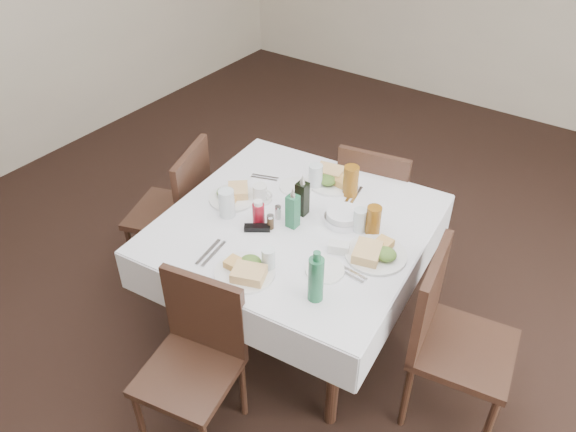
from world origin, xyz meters
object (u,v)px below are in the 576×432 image
(oil_cruet_green, at_px, (293,210))
(ketchup_bottle, at_px, (258,213))
(water_e, at_px, (360,220))
(dining_table, at_px, (296,234))
(chair_east, at_px, (447,331))
(green_bottle, at_px, (316,278))
(coffee_mug, at_px, (260,194))
(chair_north, at_px, (374,200))
(water_n, at_px, (316,176))
(chair_west, at_px, (179,205))
(water_w, at_px, (227,203))
(bread_basket, at_px, (343,217))
(water_s, at_px, (268,259))
(oil_cruet_dark, at_px, (302,197))
(chair_south, at_px, (196,351))

(oil_cruet_green, relative_size, ketchup_bottle, 1.73)
(water_e, bearing_deg, dining_table, -157.53)
(chair_east, relative_size, green_bottle, 3.62)
(chair_east, relative_size, coffee_mug, 6.87)
(ketchup_bottle, bearing_deg, water_e, 28.11)
(chair_north, xyz_separation_m, water_n, (-0.17, -0.42, 0.33))
(chair_west, height_order, water_e, chair_west)
(chair_east, xyz_separation_m, water_w, (-1.17, -0.13, 0.31))
(water_e, relative_size, coffee_mug, 0.91)
(water_e, height_order, oil_cruet_green, oil_cruet_green)
(dining_table, height_order, ketchup_bottle, ketchup_bottle)
(bread_basket, height_order, green_bottle, green_bottle)
(water_w, relative_size, oil_cruet_green, 0.66)
(water_s, height_order, ketchup_bottle, ketchup_bottle)
(dining_table, relative_size, oil_cruet_green, 6.04)
(chair_east, xyz_separation_m, bread_basket, (-0.66, 0.16, 0.26))
(water_n, bearing_deg, ketchup_bottle, -98.04)
(chair_east, height_order, water_w, chair_east)
(bread_basket, bearing_deg, water_e, -6.88)
(oil_cruet_green, distance_m, coffee_mug, 0.28)
(chair_east, xyz_separation_m, oil_cruet_dark, (-0.87, 0.10, 0.33))
(water_e, distance_m, oil_cruet_green, 0.33)
(chair_south, relative_size, water_e, 6.94)
(chair_west, height_order, water_w, water_w)
(chair_east, height_order, water_e, chair_east)
(chair_east, distance_m, bread_basket, 0.73)
(oil_cruet_dark, xyz_separation_m, ketchup_bottle, (-0.13, -0.19, -0.04))
(water_e, relative_size, water_w, 0.82)
(chair_east, distance_m, coffee_mug, 1.15)
(chair_south, xyz_separation_m, chair_west, (-0.81, 0.74, 0.03))
(chair_west, distance_m, water_n, 0.88)
(water_e, bearing_deg, chair_west, -173.89)
(coffee_mug, bearing_deg, water_w, -105.63)
(oil_cruet_dark, bearing_deg, chair_west, -174.77)
(chair_north, relative_size, chair_south, 1.05)
(chair_south, relative_size, chair_west, 0.94)
(water_w, xyz_separation_m, ketchup_bottle, (0.17, 0.04, -0.01))
(ketchup_bottle, bearing_deg, dining_table, 37.81)
(chair_south, distance_m, oil_cruet_dark, 0.90)
(water_e, height_order, oil_cruet_dark, oil_cruet_dark)
(coffee_mug, bearing_deg, water_s, -48.94)
(chair_north, height_order, water_n, water_n)
(green_bottle, bearing_deg, chair_south, -138.91)
(chair_west, distance_m, coffee_mug, 0.65)
(water_n, distance_m, green_bottle, 0.85)
(chair_north, height_order, chair_east, chair_east)
(coffee_mug, relative_size, green_bottle, 0.53)
(dining_table, distance_m, oil_cruet_dark, 0.20)
(chair_south, bearing_deg, coffee_mug, 106.10)
(water_n, bearing_deg, coffee_mug, -122.75)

